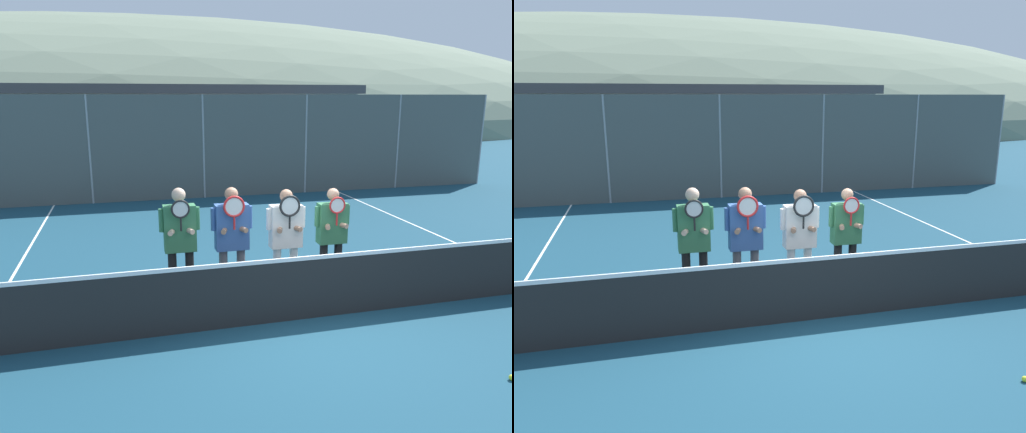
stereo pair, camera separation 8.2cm
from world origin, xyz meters
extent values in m
plane|color=navy|center=(0.00, 0.00, 0.00)|extent=(120.00, 120.00, 0.00)
ellipsoid|color=slate|center=(0.00, 52.19, 0.00)|extent=(111.43, 61.91, 21.67)
cube|color=beige|center=(-1.10, 16.35, 1.61)|extent=(17.14, 5.00, 3.22)
cube|color=#3D4247|center=(-1.10, 16.35, 3.40)|extent=(17.64, 5.50, 0.36)
cylinder|color=gray|center=(-3.36, 9.13, 1.59)|extent=(0.06, 0.06, 3.18)
cylinder|color=gray|center=(0.00, 9.13, 1.59)|extent=(0.06, 0.06, 3.18)
cylinder|color=gray|center=(3.36, 9.13, 1.59)|extent=(0.06, 0.06, 3.18)
cylinder|color=gray|center=(6.73, 9.13, 1.59)|extent=(0.06, 0.06, 3.18)
cylinder|color=gray|center=(10.09, 9.13, 1.59)|extent=(0.06, 0.06, 3.18)
cube|color=#4C5451|center=(0.00, 9.13, 1.59)|extent=(20.19, 0.02, 3.18)
cube|color=black|center=(0.00, 0.00, 0.45)|extent=(11.83, 0.02, 0.90)
cube|color=white|center=(0.00, 0.00, 0.92)|extent=(11.83, 0.03, 0.06)
cube|color=white|center=(-4.47, 3.00, 0.00)|extent=(0.05, 16.00, 0.01)
cube|color=white|center=(4.47, 3.00, 0.00)|extent=(0.05, 16.00, 0.01)
cylinder|color=black|center=(-1.83, 0.92, 0.44)|extent=(0.13, 0.13, 0.88)
cylinder|color=black|center=(-1.57, 0.92, 0.44)|extent=(0.13, 0.13, 0.88)
cube|color=#337047|center=(-1.70, 0.92, 1.23)|extent=(0.47, 0.22, 0.70)
sphere|color=#DBB293|center=(-1.70, 0.92, 1.73)|extent=(0.20, 0.20, 0.20)
cylinder|color=#337047|center=(-1.96, 0.92, 1.37)|extent=(0.08, 0.08, 0.34)
cylinder|color=#337047|center=(-1.44, 0.92, 1.37)|extent=(0.08, 0.08, 0.34)
cylinder|color=#DBB293|center=(-1.82, 0.83, 1.22)|extent=(0.16, 0.27, 0.08)
cylinder|color=#DBB293|center=(-1.58, 0.83, 1.22)|extent=(0.16, 0.27, 0.08)
cylinder|color=black|center=(-1.70, 0.74, 1.34)|extent=(0.03, 0.03, 0.20)
torus|color=black|center=(-1.70, 0.74, 1.56)|extent=(0.28, 0.03, 0.28)
cylinder|color=silver|center=(-1.70, 0.74, 1.56)|extent=(0.23, 0.00, 0.23)
cylinder|color=#56565B|center=(-1.07, 0.83, 0.44)|extent=(0.13, 0.13, 0.88)
cylinder|color=#56565B|center=(-0.80, 0.83, 0.44)|extent=(0.13, 0.13, 0.88)
cube|color=#335693|center=(-0.94, 0.83, 1.22)|extent=(0.50, 0.22, 0.69)
sphere|color=#997056|center=(-0.94, 0.83, 1.72)|extent=(0.20, 0.20, 0.20)
cylinder|color=#335693|center=(-1.21, 0.83, 1.36)|extent=(0.08, 0.08, 0.34)
cylinder|color=#335693|center=(-0.66, 0.83, 1.36)|extent=(0.08, 0.08, 0.34)
cylinder|color=#997056|center=(-1.06, 0.74, 1.21)|extent=(0.16, 0.27, 0.08)
cylinder|color=#997056|center=(-0.81, 0.74, 1.21)|extent=(0.16, 0.27, 0.08)
cylinder|color=red|center=(-0.94, 0.65, 1.33)|extent=(0.03, 0.03, 0.20)
torus|color=red|center=(-0.94, 0.65, 1.57)|extent=(0.32, 0.03, 0.32)
cylinder|color=silver|center=(-0.94, 0.65, 1.57)|extent=(0.27, 0.00, 0.27)
cylinder|color=white|center=(-0.22, 0.84, 0.42)|extent=(0.13, 0.13, 0.84)
cylinder|color=white|center=(0.06, 0.84, 0.42)|extent=(0.13, 0.13, 0.84)
cube|color=white|center=(-0.08, 0.84, 1.17)|extent=(0.49, 0.22, 0.67)
sphere|color=#997056|center=(-0.08, 0.84, 1.65)|extent=(0.20, 0.20, 0.20)
cylinder|color=white|center=(-0.35, 0.84, 1.30)|extent=(0.08, 0.08, 0.33)
cylinder|color=white|center=(0.19, 0.84, 1.30)|extent=(0.08, 0.08, 0.33)
cylinder|color=#997056|center=(-0.20, 0.75, 1.16)|extent=(0.16, 0.27, 0.08)
cylinder|color=#997056|center=(0.04, 0.75, 1.16)|extent=(0.16, 0.27, 0.08)
cylinder|color=black|center=(-0.08, 0.66, 1.28)|extent=(0.03, 0.03, 0.20)
torus|color=black|center=(-0.08, 0.66, 1.53)|extent=(0.33, 0.04, 0.33)
cylinder|color=silver|center=(-0.08, 0.66, 1.53)|extent=(0.27, 0.00, 0.27)
cylinder|color=black|center=(0.60, 0.91, 0.41)|extent=(0.13, 0.13, 0.82)
cylinder|color=black|center=(0.85, 0.91, 0.41)|extent=(0.13, 0.13, 0.82)
cube|color=#337047|center=(0.72, 0.91, 1.15)|extent=(0.46, 0.22, 0.65)
sphere|color=tan|center=(0.72, 0.91, 1.62)|extent=(0.19, 0.19, 0.19)
cylinder|color=#337047|center=(0.47, 0.91, 1.28)|extent=(0.08, 0.08, 0.32)
cylinder|color=#337047|center=(0.98, 0.91, 1.28)|extent=(0.08, 0.08, 0.32)
cylinder|color=tan|center=(0.61, 0.82, 1.14)|extent=(0.16, 0.27, 0.08)
cylinder|color=tan|center=(0.84, 0.82, 1.14)|extent=(0.16, 0.27, 0.08)
cylinder|color=red|center=(0.72, 0.73, 1.26)|extent=(0.03, 0.03, 0.20)
torus|color=red|center=(0.72, 0.73, 1.48)|extent=(0.27, 0.03, 0.27)
cylinder|color=silver|center=(0.72, 0.73, 1.48)|extent=(0.22, 0.00, 0.22)
cylinder|color=black|center=(-5.33, 11.02, 0.30)|extent=(0.60, 0.16, 0.60)
cylinder|color=black|center=(-5.33, 12.87, 0.30)|extent=(0.60, 0.16, 0.60)
cube|color=slate|center=(-1.68, 11.85, 0.68)|extent=(4.25, 1.81, 0.76)
cube|color=#2D3842|center=(-1.68, 11.85, 1.38)|extent=(2.34, 1.66, 0.62)
cylinder|color=black|center=(-0.30, 10.93, 0.30)|extent=(0.60, 0.16, 0.60)
cylinder|color=black|center=(-0.30, 12.78, 0.30)|extent=(0.60, 0.16, 0.60)
cylinder|color=black|center=(-3.06, 10.93, 0.30)|extent=(0.60, 0.16, 0.60)
cylinder|color=black|center=(-3.06, 12.78, 0.30)|extent=(0.60, 0.16, 0.60)
cube|color=silver|center=(3.28, 11.54, 0.70)|extent=(4.18, 1.77, 0.80)
cube|color=#2D3842|center=(3.28, 11.54, 1.43)|extent=(2.30, 1.62, 0.66)
cylinder|color=black|center=(4.63, 10.64, 0.30)|extent=(0.60, 0.16, 0.60)
cylinder|color=black|center=(4.63, 12.45, 0.30)|extent=(0.60, 0.16, 0.60)
cylinder|color=black|center=(1.92, 10.64, 0.30)|extent=(0.60, 0.16, 0.60)
cylinder|color=black|center=(1.92, 12.45, 0.30)|extent=(0.60, 0.16, 0.60)
sphere|color=#CCDB33|center=(1.65, -2.12, 0.03)|extent=(0.07, 0.07, 0.07)
camera|label=1|loc=(-2.46, -6.23, 3.13)|focal=35.00mm
camera|label=2|loc=(-2.38, -6.26, 3.13)|focal=35.00mm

